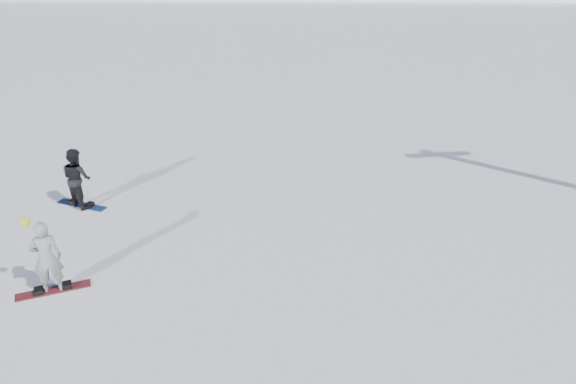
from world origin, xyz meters
name	(u,v)px	position (x,y,z in m)	size (l,w,h in m)	color
ground	(108,261)	(0.00, 0.00, 0.00)	(420.00, 420.00, 0.00)	white
snowboarder_woman	(46,257)	(-0.77, -1.20, 0.84)	(0.71, 0.58, 1.80)	#AAABAF
snowboarder_man	(77,178)	(-1.65, 2.75, 0.83)	(0.81, 0.63, 1.66)	black
snowboard_woman	(54,290)	(-0.77, -1.19, 0.01)	(1.50, 0.28, 0.03)	maroon
snowboard_man	(82,205)	(-1.65, 2.75, 0.01)	(1.50, 0.28, 0.03)	navy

